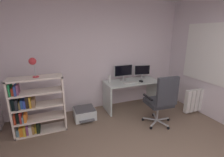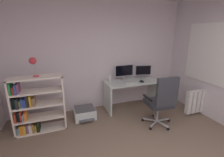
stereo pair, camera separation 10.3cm
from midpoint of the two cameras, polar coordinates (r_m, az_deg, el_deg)
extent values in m
cube|color=silver|center=(4.08, -5.57, 8.02)|extent=(4.41, 0.10, 2.71)
cube|color=white|center=(4.26, 30.08, 7.67)|extent=(0.01, 1.15, 1.23)
cube|color=white|center=(4.25, 30.02, 7.67)|extent=(0.02, 1.23, 1.31)
cube|color=silver|center=(4.13, 6.24, -1.12)|extent=(1.37, 0.60, 0.04)
cube|color=silver|center=(4.01, -2.47, -7.13)|extent=(0.04, 0.58, 0.69)
cube|color=silver|center=(4.59, 13.54, -4.50)|extent=(0.04, 0.58, 0.69)
cylinder|color=#B2B5B7|center=(4.19, 3.20, -0.47)|extent=(0.18, 0.18, 0.01)
cylinder|color=#B2B5B7|center=(4.17, 3.21, 0.36)|extent=(0.03, 0.03, 0.11)
cube|color=#B7BABC|center=(4.12, 3.26, 2.87)|extent=(0.51, 0.04, 0.28)
cube|color=black|center=(4.11, 3.38, 2.81)|extent=(0.47, 0.01, 0.26)
cylinder|color=#B2B5B7|center=(4.44, 9.72, 0.29)|extent=(0.18, 0.18, 0.01)
cylinder|color=#B2B5B7|center=(4.43, 9.75, 0.95)|extent=(0.03, 0.03, 0.09)
cube|color=#B7BABC|center=(4.39, 9.85, 3.02)|extent=(0.43, 0.12, 0.26)
cube|color=black|center=(4.37, 9.94, 2.96)|extent=(0.40, 0.09, 0.24)
cube|color=silver|center=(3.96, 5.64, -1.46)|extent=(0.34, 0.13, 0.02)
cube|color=black|center=(4.09, 9.46, -0.93)|extent=(0.07, 0.10, 0.03)
cylinder|color=silver|center=(3.98, -1.65, -0.18)|extent=(0.07, 0.07, 0.17)
cube|color=#B7BABC|center=(3.85, 16.64, -13.46)|extent=(0.30, 0.05, 0.02)
sphere|color=black|center=(3.94, 18.45, -13.51)|extent=(0.06, 0.06, 0.06)
cube|color=#B7BABC|center=(3.90, 14.16, -12.84)|extent=(0.14, 0.29, 0.02)
sphere|color=black|center=(4.04, 13.62, -12.32)|extent=(0.06, 0.06, 0.06)
cube|color=#B7BABC|center=(3.78, 12.36, -13.70)|extent=(0.25, 0.22, 0.02)
sphere|color=black|center=(3.81, 10.02, -13.97)|extent=(0.06, 0.06, 0.06)
cube|color=#B7BABC|center=(3.65, 13.77, -14.95)|extent=(0.27, 0.19, 0.02)
sphere|color=black|center=(3.55, 12.73, -16.59)|extent=(0.06, 0.06, 0.06)
cube|color=#B7BABC|center=(3.69, 16.52, -14.78)|extent=(0.10, 0.30, 0.02)
sphere|color=black|center=(3.64, 18.38, -16.19)|extent=(0.06, 0.06, 0.06)
cylinder|color=#B7BABC|center=(3.68, 14.90, -11.44)|extent=(0.04, 0.04, 0.37)
cube|color=#32343B|center=(3.58, 15.17, -8.09)|extent=(0.52, 0.50, 0.10)
cube|color=#32343B|center=(3.26, 18.09, -4.43)|extent=(0.45, 0.10, 0.57)
cube|color=black|center=(3.40, 11.59, -6.46)|extent=(0.06, 0.33, 0.03)
cube|color=black|center=(3.67, 18.82, -5.29)|extent=(0.06, 0.33, 0.03)
cube|color=silver|center=(3.56, -32.52, -9.09)|extent=(0.03, 0.34, 1.12)
cube|color=silver|center=(3.48, -17.45, -7.72)|extent=(0.03, 0.34, 1.12)
cube|color=silver|center=(3.32, -26.17, 0.14)|extent=(0.95, 0.34, 0.03)
cube|color=silver|center=(3.74, -24.03, -16.13)|extent=(0.95, 0.34, 0.03)
cube|color=silver|center=(3.61, -24.53, -12.44)|extent=(0.89, 0.34, 0.03)
cube|color=silver|center=(3.49, -25.06, -8.49)|extent=(0.89, 0.34, 0.03)
cube|color=silver|center=(3.40, -25.60, -4.28)|extent=(0.89, 0.34, 0.03)
cube|color=#618CA8|center=(3.76, -30.65, -15.48)|extent=(0.05, 0.24, 0.13)
cube|color=orange|center=(3.73, -29.85, -15.17)|extent=(0.06, 0.27, 0.18)
cube|color=gold|center=(3.72, -28.97, -15.12)|extent=(0.04, 0.31, 0.18)
cube|color=#964E88|center=(3.71, -28.24, -15.04)|extent=(0.04, 0.25, 0.18)
cube|color=silver|center=(3.71, -27.43, -15.13)|extent=(0.05, 0.28, 0.17)
cube|color=olive|center=(3.71, -26.65, -15.00)|extent=(0.04, 0.28, 0.17)
cube|color=gold|center=(3.72, -25.95, -15.10)|extent=(0.03, 0.27, 0.13)
cube|color=black|center=(3.68, -25.23, -14.77)|extent=(0.06, 0.28, 0.19)
cube|color=#B83A22|center=(3.63, -31.46, -11.44)|extent=(0.03, 0.31, 0.18)
cube|color=black|center=(3.62, -30.69, -11.34)|extent=(0.06, 0.25, 0.18)
cube|color=#BA302E|center=(3.59, -30.02, -11.20)|extent=(0.03, 0.30, 0.21)
cube|color=#6D93A4|center=(3.61, -29.42, -11.71)|extent=(0.03, 0.30, 0.13)
cube|color=orange|center=(3.59, -28.85, -11.47)|extent=(0.04, 0.26, 0.16)
cube|color=black|center=(3.51, -31.99, -7.27)|extent=(0.05, 0.26, 0.21)
cube|color=#24272D|center=(3.49, -31.06, -7.42)|extent=(0.05, 0.31, 0.18)
cube|color=olive|center=(3.51, -30.31, -7.61)|extent=(0.03, 0.30, 0.13)
cube|color=#2C5BA8|center=(3.50, -29.79, -7.39)|extent=(0.04, 0.24, 0.16)
cube|color=#3349B7|center=(3.48, -29.06, -7.43)|extent=(0.04, 0.26, 0.15)
cube|color=black|center=(3.47, -28.28, -6.88)|extent=(0.05, 0.27, 0.21)
cube|color=gold|center=(3.47, -27.50, -6.88)|extent=(0.03, 0.31, 0.20)
cube|color=#8B694D|center=(3.47, -26.63, -7.24)|extent=(0.06, 0.25, 0.15)
cube|color=#23914D|center=(3.43, -32.87, -3.05)|extent=(0.02, 0.30, 0.21)
cube|color=#C03B23|center=(3.43, -32.12, -3.60)|extent=(0.04, 0.25, 0.13)
cube|color=#364C9D|center=(3.41, -31.49, -3.24)|extent=(0.03, 0.29, 0.17)
cube|color=#925076|center=(3.41, -30.93, -3.08)|extent=(0.03, 0.24, 0.18)
cylinder|color=#CF343A|center=(3.31, -26.02, 0.56)|extent=(0.11, 0.11, 0.02)
cylinder|color=silver|center=(3.28, -26.30, 2.74)|extent=(0.01, 0.01, 0.24)
sphere|color=#CF343A|center=(3.26, -27.01, 5.43)|extent=(0.13, 0.13, 0.13)
cube|color=silver|center=(3.87, -10.38, -12.06)|extent=(0.47, 0.42, 0.23)
cube|color=#4C4C51|center=(3.81, -10.48, -10.40)|extent=(0.43, 0.38, 0.02)
cube|color=#4C4C51|center=(3.68, -9.54, -14.43)|extent=(0.33, 0.10, 0.01)
cube|color=white|center=(4.22, 24.35, -7.50)|extent=(0.10, 0.10, 0.55)
cube|color=white|center=(4.31, 25.56, -7.17)|extent=(0.10, 0.10, 0.55)
cube|color=white|center=(4.41, 26.72, -6.84)|extent=(0.10, 0.10, 0.55)
cube|color=white|center=(4.50, 27.83, -6.53)|extent=(0.10, 0.10, 0.55)
cube|color=white|center=(4.59, 28.89, -6.23)|extent=(0.10, 0.10, 0.55)
cube|color=white|center=(4.69, 29.91, -5.94)|extent=(0.10, 0.10, 0.55)
camera|label=1|loc=(0.05, -90.83, -0.24)|focal=26.01mm
camera|label=2|loc=(0.05, 89.17, 0.24)|focal=26.01mm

